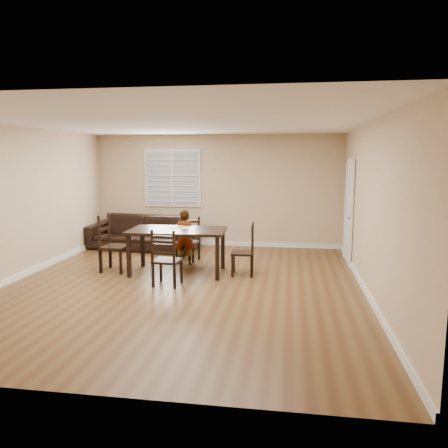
{
  "coord_description": "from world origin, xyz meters",
  "views": [
    {
      "loc": [
        1.77,
        -6.97,
        2.14
      ],
      "look_at": [
        0.64,
        0.46,
        1.0
      ],
      "focal_mm": 35.0,
      "sensor_mm": 36.0,
      "label": 1
    }
  ],
  "objects_px": {
    "chair_left": "(108,245)",
    "child": "(185,237)",
    "sofa": "(141,232)",
    "donut": "(181,226)",
    "chair_right": "(249,252)",
    "dining_table": "(177,234)",
    "chair_far": "(165,261)",
    "chair_near": "(190,240)"
  },
  "relations": [
    {
      "from": "chair_left",
      "to": "child",
      "type": "bearing_deg",
      "value": -61.46
    },
    {
      "from": "child",
      "to": "sofa",
      "type": "xyz_separation_m",
      "value": [
        -1.41,
        1.41,
        -0.17
      ]
    },
    {
      "from": "donut",
      "to": "chair_right",
      "type": "bearing_deg",
      "value": -6.46
    },
    {
      "from": "donut",
      "to": "dining_table",
      "type": "bearing_deg",
      "value": -94.23
    },
    {
      "from": "chair_far",
      "to": "chair_left",
      "type": "xyz_separation_m",
      "value": [
        -1.37,
        0.88,
        0.05
      ]
    },
    {
      "from": "chair_far",
      "to": "donut",
      "type": "bearing_deg",
      "value": -84.79
    },
    {
      "from": "child",
      "to": "sofa",
      "type": "height_order",
      "value": "child"
    },
    {
      "from": "child",
      "to": "dining_table",
      "type": "bearing_deg",
      "value": 88.3
    },
    {
      "from": "dining_table",
      "to": "child",
      "type": "xyz_separation_m",
      "value": [
        -0.02,
        0.64,
        -0.18
      ]
    },
    {
      "from": "chair_near",
      "to": "child",
      "type": "height_order",
      "value": "child"
    },
    {
      "from": "chair_far",
      "to": "dining_table",
      "type": "bearing_deg",
      "value": -83.82
    },
    {
      "from": "chair_right",
      "to": "dining_table",
      "type": "bearing_deg",
      "value": -90.69
    },
    {
      "from": "chair_near",
      "to": "chair_right",
      "type": "height_order",
      "value": "chair_right"
    },
    {
      "from": "chair_right",
      "to": "donut",
      "type": "distance_m",
      "value": 1.39
    },
    {
      "from": "chair_right",
      "to": "sofa",
      "type": "distance_m",
      "value": 3.41
    },
    {
      "from": "chair_near",
      "to": "sofa",
      "type": "xyz_separation_m",
      "value": [
        -1.42,
        0.95,
        -0.03
      ]
    },
    {
      "from": "chair_right",
      "to": "child",
      "type": "height_order",
      "value": "child"
    },
    {
      "from": "dining_table",
      "to": "chair_right",
      "type": "height_order",
      "value": "chair_right"
    },
    {
      "from": "child",
      "to": "donut",
      "type": "bearing_deg",
      "value": 91.16
    },
    {
      "from": "chair_far",
      "to": "chair_right",
      "type": "relative_size",
      "value": 1.02
    },
    {
      "from": "chair_near",
      "to": "chair_right",
      "type": "relative_size",
      "value": 0.96
    },
    {
      "from": "dining_table",
      "to": "chair_near",
      "type": "bearing_deg",
      "value": 88.83
    },
    {
      "from": "dining_table",
      "to": "chair_left",
      "type": "xyz_separation_m",
      "value": [
        -1.35,
        -0.04,
        -0.25
      ]
    },
    {
      "from": "chair_left",
      "to": "child",
      "type": "distance_m",
      "value": 1.49
    },
    {
      "from": "dining_table",
      "to": "chair_left",
      "type": "bearing_deg",
      "value": 179.67
    },
    {
      "from": "chair_left",
      "to": "sofa",
      "type": "relative_size",
      "value": 0.41
    },
    {
      "from": "chair_right",
      "to": "sofa",
      "type": "relative_size",
      "value": 0.36
    },
    {
      "from": "dining_table",
      "to": "child",
      "type": "relative_size",
      "value": 1.62
    },
    {
      "from": "donut",
      "to": "sofa",
      "type": "relative_size",
      "value": 0.04
    },
    {
      "from": "chair_right",
      "to": "donut",
      "type": "xyz_separation_m",
      "value": [
        -1.32,
        0.15,
        0.42
      ]
    },
    {
      "from": "dining_table",
      "to": "sofa",
      "type": "bearing_deg",
      "value": 122.91
    },
    {
      "from": "sofa",
      "to": "chair_right",
      "type": "bearing_deg",
      "value": -29.64
    },
    {
      "from": "chair_near",
      "to": "chair_left",
      "type": "xyz_separation_m",
      "value": [
        -1.33,
        -1.15,
        0.08
      ]
    },
    {
      "from": "chair_left",
      "to": "sofa",
      "type": "height_order",
      "value": "chair_left"
    },
    {
      "from": "chair_right",
      "to": "chair_near",
      "type": "bearing_deg",
      "value": -130.85
    },
    {
      "from": "chair_near",
      "to": "chair_far",
      "type": "xyz_separation_m",
      "value": [
        0.04,
        -2.03,
        0.03
      ]
    },
    {
      "from": "chair_left",
      "to": "child",
      "type": "height_order",
      "value": "child"
    },
    {
      "from": "chair_far",
      "to": "chair_left",
      "type": "bearing_deg",
      "value": -27.88
    },
    {
      "from": "dining_table",
      "to": "chair_right",
      "type": "relative_size",
      "value": 1.88
    },
    {
      "from": "chair_far",
      "to": "sofa",
      "type": "relative_size",
      "value": 0.37
    },
    {
      "from": "chair_right",
      "to": "sofa",
      "type": "xyz_separation_m",
      "value": [
        -2.77,
        2.0,
        -0.05
      ]
    },
    {
      "from": "chair_left",
      "to": "donut",
      "type": "distance_m",
      "value": 1.43
    }
  ]
}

